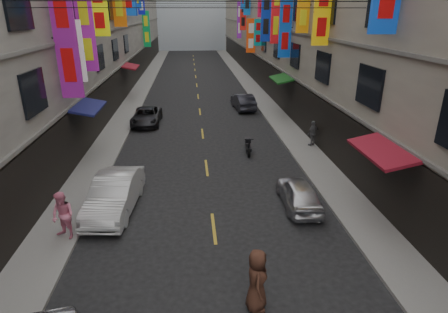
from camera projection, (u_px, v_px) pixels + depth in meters
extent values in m
cube|color=slate|center=(136.00, 97.00, 36.18)|extent=(2.00, 90.00, 0.12)
cube|color=slate|center=(258.00, 95.00, 37.19)|extent=(2.00, 90.00, 0.12)
cube|color=black|center=(125.00, 82.00, 35.58)|extent=(0.12, 85.50, 3.00)
cube|color=#66635E|center=(123.00, 64.00, 34.97)|extent=(0.16, 90.00, 0.14)
cube|color=#66635E|center=(120.00, 28.00, 33.81)|extent=(0.16, 90.00, 0.14)
cube|color=black|center=(268.00, 80.00, 36.75)|extent=(0.12, 85.50, 3.00)
cube|color=#66635E|center=(269.00, 62.00, 36.13)|extent=(0.16, 90.00, 0.14)
cube|color=#66635E|center=(271.00, 27.00, 34.97)|extent=(0.16, 90.00, 0.14)
cube|color=#7B1675|center=(65.00, 38.00, 17.21)|extent=(1.02, 0.18, 5.55)
cylinder|color=black|center=(64.00, 38.00, 17.21)|extent=(1.12, 0.08, 0.08)
cube|color=white|center=(76.00, 51.00, 19.24)|extent=(0.76, 0.18, 3.09)
cylinder|color=black|center=(75.00, 51.00, 19.24)|extent=(0.86, 0.08, 0.08)
cube|color=yellow|center=(322.00, 12.00, 20.00)|extent=(0.92, 0.18, 3.44)
cylinder|color=black|center=(323.00, 12.00, 20.00)|extent=(1.02, 0.08, 0.08)
cube|color=#951B8D|center=(86.00, 32.00, 20.94)|extent=(0.91, 0.18, 4.37)
cylinder|color=black|center=(85.00, 32.00, 20.94)|extent=(1.01, 0.08, 0.08)
cube|color=orange|center=(304.00, 5.00, 23.37)|extent=(0.79, 0.18, 3.35)
cylinder|color=black|center=(304.00, 5.00, 23.37)|extent=(0.89, 0.08, 0.08)
cube|color=#F0FF0D|center=(99.00, 8.00, 23.58)|extent=(1.12, 0.18, 3.44)
cylinder|color=black|center=(98.00, 8.00, 23.57)|extent=(1.22, 0.08, 0.08)
cube|color=#0F45B2|center=(285.00, 27.00, 27.73)|extent=(0.92, 0.18, 4.34)
cylinder|color=black|center=(286.00, 27.00, 27.74)|extent=(1.02, 0.08, 0.08)
cube|color=red|center=(276.00, 11.00, 30.66)|extent=(0.80, 0.18, 5.14)
cylinder|color=black|center=(277.00, 11.00, 30.67)|extent=(0.90, 0.08, 0.08)
cube|color=#0D2A9C|center=(266.00, 14.00, 34.40)|extent=(0.91, 0.18, 4.80)
cylinder|color=black|center=(267.00, 14.00, 34.40)|extent=(1.01, 0.08, 0.08)
cube|color=#CD133F|center=(262.00, 1.00, 36.33)|extent=(0.81, 0.18, 2.97)
cylinder|color=black|center=(263.00, 1.00, 36.33)|extent=(0.91, 0.08, 0.08)
cube|color=#0B8586|center=(258.00, 33.00, 39.02)|extent=(0.81, 0.18, 2.65)
cylinder|color=black|center=(258.00, 33.00, 39.02)|extent=(0.91, 0.08, 0.08)
cube|color=#D33D0B|center=(251.00, 36.00, 42.83)|extent=(1.03, 0.18, 3.75)
cylinder|color=black|center=(251.00, 36.00, 42.84)|extent=(1.13, 0.08, 0.08)
cube|color=red|center=(243.00, 15.00, 49.13)|extent=(0.81, 0.18, 3.82)
cylinder|color=black|center=(243.00, 15.00, 49.13)|extent=(0.91, 0.08, 0.08)
cube|color=#0B823E|center=(146.00, 29.00, 50.76)|extent=(0.95, 0.18, 4.68)
cylinder|color=black|center=(146.00, 29.00, 50.76)|extent=(1.05, 0.08, 0.08)
cube|color=#781C9A|center=(239.00, 20.00, 53.53)|extent=(0.64, 0.18, 5.06)
cylinder|color=black|center=(240.00, 20.00, 53.54)|extent=(0.74, 0.08, 0.08)
cube|color=maroon|center=(382.00, 150.00, 13.87)|extent=(1.39, 3.20, 0.41)
cube|color=#171A52|center=(88.00, 106.00, 20.24)|extent=(1.39, 3.20, 0.41)
cube|color=#165318|center=(282.00, 78.00, 28.72)|extent=(1.39, 3.20, 0.41)
cube|color=maroon|center=(130.00, 66.00, 35.09)|extent=(1.39, 3.20, 0.41)
cylinder|color=black|center=(205.00, 1.00, 15.17)|extent=(14.00, 0.04, 0.04)
cylinder|color=black|center=(194.00, 3.00, 41.01)|extent=(14.00, 0.04, 0.04)
cube|color=gold|center=(214.00, 228.00, 14.43)|extent=(0.12, 2.20, 0.01)
cube|color=gold|center=(207.00, 168.00, 20.00)|extent=(0.12, 2.20, 0.01)
cube|color=gold|center=(203.00, 134.00, 25.57)|extent=(0.12, 2.20, 0.01)
cube|color=gold|center=(200.00, 112.00, 31.14)|extent=(0.12, 2.20, 0.01)
cube|color=gold|center=(198.00, 96.00, 36.71)|extent=(0.12, 2.20, 0.01)
cube|color=gold|center=(197.00, 85.00, 42.28)|extent=(0.12, 2.20, 0.01)
cube|color=gold|center=(196.00, 77.00, 47.84)|extent=(0.12, 2.20, 0.01)
cube|color=gold|center=(195.00, 70.00, 53.41)|extent=(0.12, 2.20, 0.01)
cube|color=gold|center=(194.00, 64.00, 58.98)|extent=(0.12, 2.20, 0.01)
cube|color=gold|center=(194.00, 60.00, 64.55)|extent=(0.12, 2.20, 0.01)
cube|color=gold|center=(193.00, 56.00, 70.12)|extent=(0.12, 2.20, 0.01)
cylinder|color=black|center=(249.00, 153.00, 21.34)|extent=(0.15, 0.51, 0.50)
cylinder|color=black|center=(247.00, 146.00, 22.55)|extent=(0.15, 0.51, 0.50)
cube|color=black|center=(248.00, 147.00, 21.89)|extent=(0.39, 1.32, 0.18)
cube|color=black|center=(248.00, 140.00, 22.00)|extent=(0.36, 0.57, 0.22)
cylinder|color=black|center=(249.00, 145.00, 21.27)|extent=(0.10, 0.36, 0.88)
cylinder|color=black|center=(249.00, 139.00, 21.15)|extent=(0.50, 0.09, 0.06)
imported|color=silver|center=(114.00, 194.00, 15.47)|extent=(2.02, 4.72, 1.51)
imported|color=black|center=(147.00, 116.00, 27.52)|extent=(2.09, 4.34, 1.19)
imported|color=silver|center=(299.00, 193.00, 15.88)|extent=(1.49, 3.57, 1.21)
imported|color=#2A2A33|center=(243.00, 101.00, 31.71)|extent=(1.78, 4.17, 1.34)
imported|color=pink|center=(63.00, 216.00, 13.32)|extent=(1.05, 0.96, 1.79)
imported|color=#5F5F61|center=(313.00, 133.00, 22.69)|extent=(1.05, 0.93, 1.57)
imported|color=#47281C|center=(257.00, 280.00, 10.25)|extent=(0.71, 0.97, 1.87)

